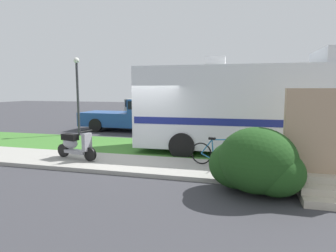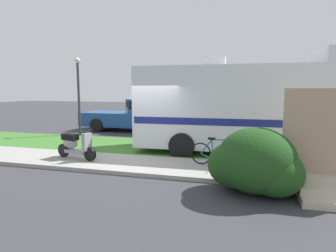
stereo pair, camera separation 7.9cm
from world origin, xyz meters
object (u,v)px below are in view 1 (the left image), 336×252
(bicycle, at_px, (218,154))
(street_lamp_post, at_px, (78,88))
(pickup_truck_near, at_px, (140,114))
(motorhome_rv, at_px, (251,107))
(scooter, at_px, (75,145))
(pickup_truck_far, at_px, (162,111))

(bicycle, distance_m, street_lamp_post, 8.94)
(bicycle, xyz_separation_m, pickup_truck_near, (-5.00, 6.85, 0.48))
(motorhome_rv, height_order, street_lamp_post, street_lamp_post)
(scooter, relative_size, street_lamp_post, 0.41)
(motorhome_rv, bearing_deg, pickup_truck_near, 142.80)
(scooter, bearing_deg, motorhome_rv, 25.07)
(scooter, distance_m, pickup_truck_far, 10.21)
(scooter, distance_m, street_lamp_post, 5.89)
(motorhome_rv, height_order, pickup_truck_near, motorhome_rv)
(motorhome_rv, relative_size, pickup_truck_near, 1.42)
(scooter, height_order, bicycle, scooter)
(bicycle, bearing_deg, pickup_truck_near, 126.11)
(pickup_truck_near, bearing_deg, scooter, -86.79)
(scooter, relative_size, bicycle, 0.97)
(scooter, distance_m, bicycle, 4.61)
(pickup_truck_far, bearing_deg, motorhome_rv, -53.92)
(street_lamp_post, bearing_deg, bicycle, -31.42)
(motorhome_rv, relative_size, scooter, 4.97)
(motorhome_rv, relative_size, bicycle, 4.80)
(motorhome_rv, xyz_separation_m, scooter, (-5.54, -2.59, -1.17))
(bicycle, xyz_separation_m, pickup_truck_far, (-4.60, 9.95, 0.45))
(scooter, xyz_separation_m, bicycle, (4.60, 0.26, -0.08))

